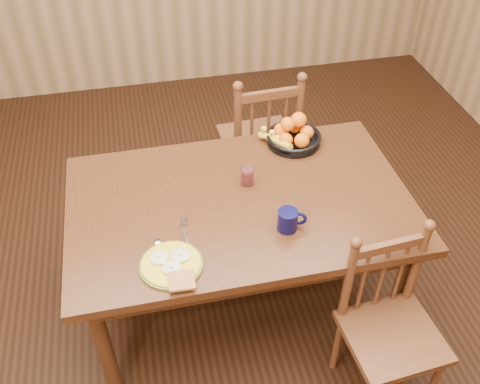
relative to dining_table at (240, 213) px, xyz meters
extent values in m
cube|color=black|center=(0.00, 0.00, -0.67)|extent=(4.50, 5.00, 0.01)
cube|color=black|center=(0.00, 0.00, 0.06)|extent=(1.60, 1.00, 0.04)
cube|color=black|center=(0.00, 0.42, -0.01)|extent=(1.40, 0.04, 0.10)
cube|color=black|center=(0.00, -0.42, -0.01)|extent=(1.40, 0.04, 0.10)
cube|color=black|center=(0.72, 0.00, -0.01)|extent=(0.04, 0.84, 0.10)
cube|color=black|center=(-0.72, 0.00, -0.01)|extent=(0.04, 0.84, 0.10)
cylinder|color=black|center=(-0.70, -0.40, -0.31)|extent=(0.07, 0.07, 0.70)
cylinder|color=black|center=(0.70, -0.40, -0.31)|extent=(0.07, 0.07, 0.70)
cylinder|color=black|center=(-0.70, 0.40, -0.31)|extent=(0.07, 0.07, 0.70)
cylinder|color=black|center=(0.70, 0.40, -0.31)|extent=(0.07, 0.07, 0.70)
cube|color=#4C2B16|center=(0.30, 0.83, -0.21)|extent=(0.47, 0.45, 0.04)
cylinder|color=#4C2B16|center=(0.47, 1.02, -0.45)|extent=(0.04, 0.04, 0.43)
cylinder|color=#4C2B16|center=(0.11, 1.00, -0.45)|extent=(0.04, 0.04, 0.43)
cylinder|color=#4C2B16|center=(0.49, 0.67, -0.45)|extent=(0.04, 0.04, 0.43)
cylinder|color=#4C2B16|center=(0.13, 0.65, -0.45)|extent=(0.04, 0.04, 0.43)
cylinder|color=#4C2B16|center=(0.49, 0.65, 0.05)|extent=(0.04, 0.04, 0.52)
cylinder|color=#4C2B16|center=(0.13, 0.63, 0.05)|extent=(0.04, 0.04, 0.52)
cylinder|color=#4C2B16|center=(0.31, 0.64, 0.00)|extent=(0.02, 0.02, 0.40)
cube|color=#4C2B16|center=(0.31, 0.64, 0.23)|extent=(0.36, 0.05, 0.05)
cube|color=#4C2B16|center=(0.54, -0.65, -0.25)|extent=(0.43, 0.41, 0.04)
cylinder|color=#4C2B16|center=(0.72, -0.79, -0.47)|extent=(0.03, 0.03, 0.39)
cylinder|color=#4C2B16|center=(0.37, -0.51, -0.47)|extent=(0.03, 0.03, 0.39)
cylinder|color=#4C2B16|center=(0.69, -0.48, -0.47)|extent=(0.03, 0.03, 0.39)
cylinder|color=#4C2B16|center=(0.36, -0.49, -0.02)|extent=(0.04, 0.04, 0.47)
cylinder|color=#4C2B16|center=(0.69, -0.46, -0.02)|extent=(0.04, 0.04, 0.47)
cylinder|color=#4C2B16|center=(0.53, -0.48, -0.06)|extent=(0.02, 0.02, 0.37)
cube|color=#4C2B16|center=(0.53, -0.48, 0.15)|extent=(0.33, 0.05, 0.05)
cylinder|color=#59601E|center=(-0.36, -0.33, 0.09)|extent=(0.26, 0.26, 0.01)
cylinder|color=gold|center=(-0.36, -0.33, 0.10)|extent=(0.24, 0.24, 0.01)
ellipsoid|color=silver|center=(-0.41, -0.30, 0.11)|extent=(0.08, 0.08, 0.01)
cube|color=#F2E08C|center=(-0.41, -0.30, 0.12)|extent=(0.02, 0.02, 0.01)
ellipsoid|color=silver|center=(-0.32, -0.30, 0.11)|extent=(0.08, 0.08, 0.01)
cube|color=#F2E08C|center=(-0.32, -0.30, 0.12)|extent=(0.02, 0.02, 0.01)
ellipsoid|color=silver|center=(-0.36, -0.36, 0.11)|extent=(0.08, 0.08, 0.01)
cube|color=#F2E08C|center=(-0.36, -0.36, 0.12)|extent=(0.02, 0.02, 0.01)
cube|color=brown|center=(-0.33, -0.44, 0.11)|extent=(0.11, 0.11, 0.01)
cube|color=silver|center=(-0.29, -0.18, 0.09)|extent=(0.03, 0.15, 0.00)
cube|color=silver|center=(-0.27, -0.09, 0.09)|extent=(0.03, 0.05, 0.00)
cube|color=silver|center=(-0.39, -0.26, 0.09)|extent=(0.02, 0.12, 0.00)
ellipsoid|color=silver|center=(-0.41, -0.19, 0.09)|extent=(0.03, 0.04, 0.01)
cylinder|color=black|center=(0.16, -0.23, 0.13)|extent=(0.09, 0.09, 0.10)
torus|color=black|center=(0.21, -0.23, 0.13)|extent=(0.07, 0.04, 0.07)
cylinder|color=black|center=(0.16, -0.23, 0.18)|extent=(0.08, 0.08, 0.00)
cylinder|color=silver|center=(0.06, 0.11, 0.13)|extent=(0.06, 0.06, 0.09)
cylinder|color=maroon|center=(0.06, 0.11, 0.12)|extent=(0.05, 0.05, 0.07)
cylinder|color=black|center=(0.37, 0.38, 0.09)|extent=(0.28, 0.28, 0.02)
torus|color=black|center=(0.37, 0.38, 0.13)|extent=(0.29, 0.29, 0.02)
cylinder|color=black|center=(0.37, 0.38, 0.09)|extent=(0.10, 0.10, 0.01)
sphere|color=orange|center=(0.44, 0.38, 0.14)|extent=(0.07, 0.07, 0.07)
sphere|color=orange|center=(0.40, 0.45, 0.14)|extent=(0.08, 0.08, 0.08)
sphere|color=orange|center=(0.32, 0.42, 0.15)|extent=(0.08, 0.08, 0.08)
sphere|color=orange|center=(0.32, 0.34, 0.14)|extent=(0.07, 0.07, 0.07)
sphere|color=orange|center=(0.40, 0.31, 0.14)|extent=(0.08, 0.08, 0.08)
sphere|color=orange|center=(0.40, 0.41, 0.21)|extent=(0.08, 0.08, 0.08)
sphere|color=orange|center=(0.34, 0.39, 0.20)|extent=(0.07, 0.07, 0.07)
cylinder|color=yellow|center=(0.28, 0.34, 0.13)|extent=(0.10, 0.17, 0.07)
cylinder|color=yellow|center=(0.26, 0.39, 0.13)|extent=(0.14, 0.15, 0.07)
camera|label=1|loc=(-0.40, -1.81, 1.77)|focal=40.00mm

